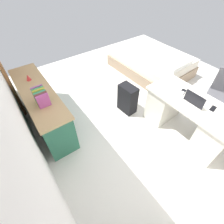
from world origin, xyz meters
TOP-DOWN VIEW (x-y plane):
  - ground_plane at (0.00, 0.00)m, footprint 5.36×5.36m
  - wall_back at (0.00, 2.18)m, footprint 4.02×0.10m
  - desk at (-1.06, -0.10)m, footprint 1.45×0.68m
  - office_chair at (-1.13, -0.92)m, footprint 0.59×0.59m
  - credenza at (0.58, 1.80)m, footprint 1.80×0.48m
  - bed at (0.76, -1.09)m, footprint 1.96×1.48m
  - suitcase_black at (-0.04, 0.36)m, footprint 0.38×0.25m
  - laptop at (-1.08, -0.07)m, footprint 0.31×0.23m
  - computer_mouse at (-0.81, -0.11)m, footprint 0.06×0.10m
  - cell_phone_near_laptop at (-1.31, -0.19)m, footprint 0.09×0.14m
  - cell_phone_by_mouse at (-0.80, -0.16)m, footprint 0.11×0.15m
  - book_row at (0.21, 1.80)m, footprint 0.23×0.17m
  - figurine_small at (0.93, 1.80)m, footprint 0.08×0.08m

SIDE VIEW (x-z plane):
  - ground_plane at x=0.00m, z-range 0.00..0.00m
  - bed at x=0.76m, z-range -0.05..0.53m
  - suitcase_black at x=-0.04m, z-range 0.00..0.59m
  - desk at x=-1.06m, z-range 0.02..0.74m
  - credenza at x=0.58m, z-range 0.00..0.77m
  - office_chair at x=-1.13m, z-range -0.05..0.89m
  - cell_phone_near_laptop at x=-1.31m, z-range 0.72..0.73m
  - cell_phone_by_mouse at x=-0.80m, z-range 0.72..0.73m
  - computer_mouse at x=-0.81m, z-range 0.72..0.75m
  - laptop at x=-1.08m, z-range 0.67..0.88m
  - figurine_small at x=0.93m, z-range 0.77..0.88m
  - book_row at x=0.21m, z-range 0.76..1.00m
  - wall_back at x=0.00m, z-range 0.00..2.54m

